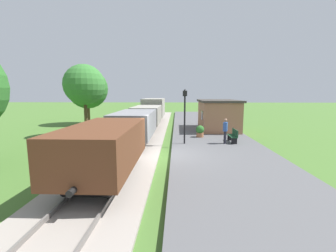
{
  "coord_description": "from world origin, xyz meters",
  "views": [
    {
      "loc": [
        0.5,
        -12.19,
        3.63
      ],
      "look_at": [
        -0.08,
        2.88,
        1.45
      ],
      "focal_mm": 24.09,
      "sensor_mm": 36.0,
      "label": 1
    }
  ],
  "objects_px": {
    "tree_trackside_mid": "(84,85)",
    "potted_planter": "(200,131)",
    "freight_train": "(143,119)",
    "station_hut": "(218,115)",
    "tree_trackside_far": "(88,89)",
    "bench_near_hut": "(233,136)",
    "person_waiting": "(225,130)",
    "lamp_post_near": "(185,106)"
  },
  "relations": [
    {
      "from": "tree_trackside_mid",
      "to": "potted_planter",
      "type": "bearing_deg",
      "value": -8.37
    },
    {
      "from": "potted_planter",
      "to": "tree_trackside_mid",
      "type": "height_order",
      "value": "tree_trackside_mid"
    },
    {
      "from": "freight_train",
      "to": "station_hut",
      "type": "xyz_separation_m",
      "value": [
        6.8,
        2.09,
        0.17
      ]
    },
    {
      "from": "station_hut",
      "to": "tree_trackside_far",
      "type": "bearing_deg",
      "value": 161.41
    },
    {
      "from": "tree_trackside_mid",
      "to": "bench_near_hut",
      "type": "bearing_deg",
      "value": -15.28
    },
    {
      "from": "person_waiting",
      "to": "freight_train",
      "type": "bearing_deg",
      "value": -11.39
    },
    {
      "from": "bench_near_hut",
      "to": "potted_planter",
      "type": "xyz_separation_m",
      "value": [
        -2.13,
        1.79,
        0.0
      ]
    },
    {
      "from": "tree_trackside_mid",
      "to": "person_waiting",
      "type": "bearing_deg",
      "value": -18.34
    },
    {
      "from": "freight_train",
      "to": "person_waiting",
      "type": "distance_m",
      "value": 7.45
    },
    {
      "from": "station_hut",
      "to": "person_waiting",
      "type": "bearing_deg",
      "value": -95.55
    },
    {
      "from": "freight_train",
      "to": "bench_near_hut",
      "type": "xyz_separation_m",
      "value": [
        6.86,
        -3.67,
        -0.76
      ]
    },
    {
      "from": "bench_near_hut",
      "to": "tree_trackside_far",
      "type": "distance_m",
      "value": 18.17
    },
    {
      "from": "freight_train",
      "to": "tree_trackside_mid",
      "type": "distance_m",
      "value": 5.63
    },
    {
      "from": "tree_trackside_mid",
      "to": "tree_trackside_far",
      "type": "height_order",
      "value": "tree_trackside_far"
    },
    {
      "from": "tree_trackside_mid",
      "to": "tree_trackside_far",
      "type": "xyz_separation_m",
      "value": [
        -2.67,
        7.38,
        -0.14
      ]
    },
    {
      "from": "freight_train",
      "to": "tree_trackside_mid",
      "type": "xyz_separation_m",
      "value": [
        -4.83,
        -0.48,
        2.85
      ]
    },
    {
      "from": "bench_near_hut",
      "to": "person_waiting",
      "type": "distance_m",
      "value": 0.93
    },
    {
      "from": "station_hut",
      "to": "freight_train",
      "type": "bearing_deg",
      "value": -162.88
    },
    {
      "from": "potted_planter",
      "to": "station_hut",
      "type": "bearing_deg",
      "value": 62.57
    },
    {
      "from": "freight_train",
      "to": "bench_near_hut",
      "type": "bearing_deg",
      "value": -28.13
    },
    {
      "from": "potted_planter",
      "to": "lamp_post_near",
      "type": "relative_size",
      "value": 0.25
    },
    {
      "from": "bench_near_hut",
      "to": "potted_planter",
      "type": "height_order",
      "value": "potted_planter"
    },
    {
      "from": "person_waiting",
      "to": "station_hut",
      "type": "bearing_deg",
      "value": -73.24
    },
    {
      "from": "bench_near_hut",
      "to": "person_waiting",
      "type": "relative_size",
      "value": 0.88
    },
    {
      "from": "lamp_post_near",
      "to": "person_waiting",
      "type": "bearing_deg",
      "value": 2.18
    },
    {
      "from": "station_hut",
      "to": "tree_trackside_far",
      "type": "distance_m",
      "value": 15.29
    },
    {
      "from": "person_waiting",
      "to": "lamp_post_near",
      "type": "bearing_deg",
      "value": 24.48
    },
    {
      "from": "bench_near_hut",
      "to": "station_hut",
      "type": "bearing_deg",
      "value": 90.64
    },
    {
      "from": "person_waiting",
      "to": "lamp_post_near",
      "type": "height_order",
      "value": "lamp_post_near"
    },
    {
      "from": "potted_planter",
      "to": "person_waiting",
      "type": "bearing_deg",
      "value": -57.0
    },
    {
      "from": "potted_planter",
      "to": "tree_trackside_mid",
      "type": "bearing_deg",
      "value": 171.63
    },
    {
      "from": "bench_near_hut",
      "to": "person_waiting",
      "type": "height_order",
      "value": "person_waiting"
    },
    {
      "from": "potted_planter",
      "to": "tree_trackside_mid",
      "type": "xyz_separation_m",
      "value": [
        -9.56,
        1.41,
        3.61
      ]
    },
    {
      "from": "station_hut",
      "to": "bench_near_hut",
      "type": "xyz_separation_m",
      "value": [
        0.06,
        -5.76,
        -0.93
      ]
    },
    {
      "from": "freight_train",
      "to": "bench_near_hut",
      "type": "height_order",
      "value": "freight_train"
    },
    {
      "from": "station_hut",
      "to": "tree_trackside_far",
      "type": "height_order",
      "value": "tree_trackside_far"
    },
    {
      "from": "freight_train",
      "to": "potted_planter",
      "type": "bearing_deg",
      "value": -21.68
    },
    {
      "from": "potted_planter",
      "to": "tree_trackside_far",
      "type": "relative_size",
      "value": 0.14
    },
    {
      "from": "lamp_post_near",
      "to": "tree_trackside_mid",
      "type": "height_order",
      "value": "tree_trackside_mid"
    },
    {
      "from": "potted_planter",
      "to": "tree_trackside_far",
      "type": "xyz_separation_m",
      "value": [
        -12.23,
        8.79,
        3.47
      ]
    },
    {
      "from": "potted_planter",
      "to": "lamp_post_near",
      "type": "xyz_separation_m",
      "value": [
        -1.29,
        -2.35,
        2.08
      ]
    },
    {
      "from": "station_hut",
      "to": "bench_near_hut",
      "type": "distance_m",
      "value": 5.84
    }
  ]
}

